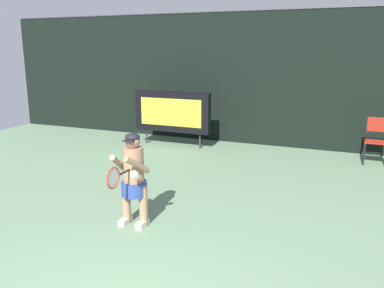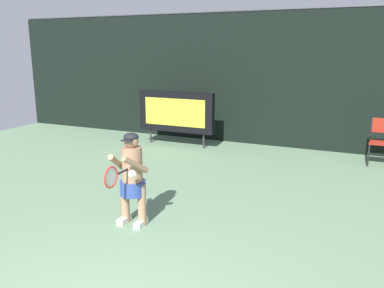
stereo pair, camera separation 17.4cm
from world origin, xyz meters
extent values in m
cube|color=black|center=(0.00, 8.50, 1.80)|extent=(18.00, 0.12, 3.60)
cylinder|color=#38383D|center=(0.00, 8.50, 3.63)|extent=(18.00, 0.05, 0.05)
cube|color=black|center=(-2.81, 7.40, 0.95)|extent=(2.20, 0.20, 1.10)
cube|color=gold|center=(-2.81, 7.30, 0.95)|extent=(1.80, 0.01, 0.75)
cylinder|color=#2D2D33|center=(-3.63, 7.40, 0.20)|extent=(0.05, 0.05, 0.40)
cylinder|color=#2D2D33|center=(-1.98, 7.40, 0.20)|extent=(0.05, 0.05, 0.40)
cylinder|color=black|center=(2.13, 7.35, 0.26)|extent=(0.04, 0.04, 0.52)
cylinder|color=black|center=(2.13, 7.75, 0.26)|extent=(0.04, 0.04, 0.52)
cube|color=maroon|center=(2.37, 7.55, 0.54)|extent=(0.52, 0.44, 0.03)
cylinder|color=black|center=(2.13, 7.75, 0.80)|extent=(0.04, 0.04, 0.56)
cube|color=maroon|center=(2.37, 7.75, 0.91)|extent=(0.48, 0.02, 0.34)
cylinder|color=black|center=(2.13, 7.55, 0.74)|extent=(0.04, 0.44, 0.04)
cube|color=white|center=(-1.27, 2.48, 0.04)|extent=(0.11, 0.26, 0.09)
cube|color=white|center=(-0.97, 2.48, 0.04)|extent=(0.11, 0.26, 0.09)
cylinder|color=#A37A5B|center=(-1.27, 2.53, 0.33)|extent=(0.13, 0.13, 0.66)
cylinder|color=#A37A5B|center=(-0.97, 2.53, 0.33)|extent=(0.13, 0.13, 0.66)
cylinder|color=#2D428B|center=(-1.12, 2.53, 0.58)|extent=(0.39, 0.39, 0.22)
cylinder|color=#A37A5B|center=(-1.12, 2.53, 0.94)|extent=(0.31, 0.31, 0.56)
sphere|color=#A37A5B|center=(-1.12, 2.53, 1.32)|extent=(0.22, 0.22, 0.22)
ellipsoid|color=black|center=(-1.12, 2.53, 1.38)|extent=(0.22, 0.22, 0.12)
cube|color=black|center=(-1.12, 2.43, 1.35)|extent=(0.17, 0.12, 0.02)
cylinder|color=#A37A5B|center=(-1.29, 2.36, 1.01)|extent=(0.20, 0.49, 0.35)
cylinder|color=#A37A5B|center=(-0.96, 2.36, 1.01)|extent=(0.20, 0.49, 0.35)
cylinder|color=white|center=(-0.94, 2.24, 0.91)|extent=(0.13, 0.12, 0.12)
cylinder|color=black|center=(-1.10, 2.27, 0.92)|extent=(0.03, 0.28, 0.03)
torus|color=red|center=(-1.10, 1.96, 0.92)|extent=(0.02, 0.31, 0.31)
ellipsoid|color=silver|center=(-1.10, 1.96, 0.92)|extent=(0.01, 0.26, 0.26)
camera|label=1|loc=(1.91, -2.43, 2.65)|focal=37.43mm
camera|label=2|loc=(2.07, -2.36, 2.65)|focal=37.43mm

